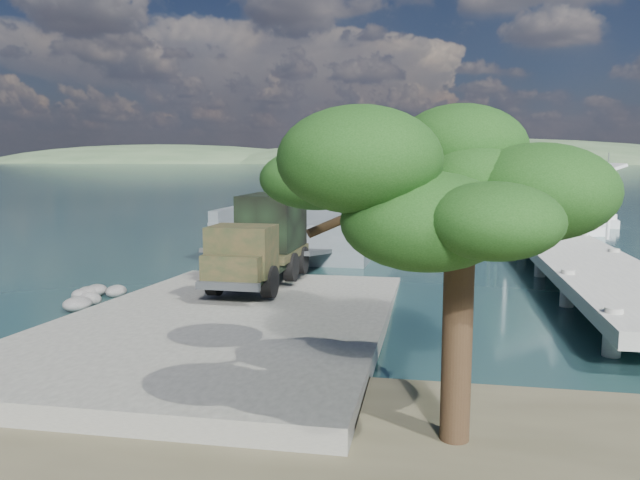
{
  "coord_description": "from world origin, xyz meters",
  "views": [
    {
      "loc": [
        6.34,
        -20.12,
        5.54
      ],
      "look_at": [
        1.64,
        6.0,
        2.02
      ],
      "focal_mm": 35.0,
      "sensor_mm": 36.0,
      "label": 1
    }
  ],
  "objects_px": {
    "pier": "(544,224)",
    "sailboat_far": "(605,222)",
    "military_truck": "(263,240)",
    "soldier": "(214,275)",
    "landing_craft": "(336,223)",
    "overhang_tree": "(435,187)",
    "sailboat_near": "(579,228)"
  },
  "relations": [
    {
      "from": "pier",
      "to": "sailboat_far",
      "type": "xyz_separation_m",
      "value": [
        7.32,
        15.08,
        -1.27
      ]
    },
    {
      "from": "military_truck",
      "to": "soldier",
      "type": "distance_m",
      "value": 3.35
    },
    {
      "from": "landing_craft",
      "to": "military_truck",
      "type": "height_order",
      "value": "landing_craft"
    },
    {
      "from": "military_truck",
      "to": "soldier",
      "type": "xyz_separation_m",
      "value": [
        -1.01,
        -3.06,
        -0.9
      ]
    },
    {
      "from": "soldier",
      "to": "overhang_tree",
      "type": "relative_size",
      "value": 0.25
    },
    {
      "from": "soldier",
      "to": "overhang_tree",
      "type": "xyz_separation_m",
      "value": [
        7.72,
        -9.47,
        3.65
      ]
    },
    {
      "from": "sailboat_far",
      "to": "overhang_tree",
      "type": "xyz_separation_m",
      "value": [
        -13.93,
        -42.41,
        4.68
      ]
    },
    {
      "from": "military_truck",
      "to": "sailboat_far",
      "type": "height_order",
      "value": "sailboat_far"
    },
    {
      "from": "landing_craft",
      "to": "soldier",
      "type": "relative_size",
      "value": 19.48
    },
    {
      "from": "sailboat_near",
      "to": "soldier",
      "type": "bearing_deg",
      "value": -140.86
    },
    {
      "from": "pier",
      "to": "sailboat_far",
      "type": "bearing_deg",
      "value": 64.11
    },
    {
      "from": "military_truck",
      "to": "overhang_tree",
      "type": "height_order",
      "value": "overhang_tree"
    },
    {
      "from": "landing_craft",
      "to": "soldier",
      "type": "height_order",
      "value": "landing_craft"
    },
    {
      "from": "landing_craft",
      "to": "sailboat_near",
      "type": "distance_m",
      "value": 18.05
    },
    {
      "from": "sailboat_near",
      "to": "sailboat_far",
      "type": "distance_m",
      "value": 6.37
    },
    {
      "from": "pier",
      "to": "sailboat_near",
      "type": "height_order",
      "value": "sailboat_near"
    },
    {
      "from": "pier",
      "to": "sailboat_near",
      "type": "xyz_separation_m",
      "value": [
        4.09,
        9.59,
        -1.27
      ]
    },
    {
      "from": "military_truck",
      "to": "sailboat_far",
      "type": "relative_size",
      "value": 1.25
    },
    {
      "from": "sailboat_far",
      "to": "overhang_tree",
      "type": "relative_size",
      "value": 0.89
    },
    {
      "from": "pier",
      "to": "soldier",
      "type": "distance_m",
      "value": 22.9
    },
    {
      "from": "sailboat_far",
      "to": "soldier",
      "type": "bearing_deg",
      "value": -117.21
    },
    {
      "from": "military_truck",
      "to": "sailboat_far",
      "type": "distance_m",
      "value": 36.36
    },
    {
      "from": "overhang_tree",
      "to": "sailboat_near",
      "type": "bearing_deg",
      "value": 73.84
    },
    {
      "from": "military_truck",
      "to": "soldier",
      "type": "relative_size",
      "value": 4.51
    },
    {
      "from": "sailboat_near",
      "to": "overhang_tree",
      "type": "height_order",
      "value": "overhang_tree"
    },
    {
      "from": "sailboat_near",
      "to": "sailboat_far",
      "type": "relative_size",
      "value": 1.0
    },
    {
      "from": "landing_craft",
      "to": "soldier",
      "type": "distance_m",
      "value": 23.62
    },
    {
      "from": "pier",
      "to": "overhang_tree",
      "type": "height_order",
      "value": "overhang_tree"
    },
    {
      "from": "pier",
      "to": "landing_craft",
      "type": "height_order",
      "value": "landing_craft"
    },
    {
      "from": "pier",
      "to": "military_truck",
      "type": "height_order",
      "value": "pier"
    },
    {
      "from": "soldier",
      "to": "sailboat_far",
      "type": "height_order",
      "value": "sailboat_far"
    },
    {
      "from": "pier",
      "to": "military_truck",
      "type": "bearing_deg",
      "value": -132.01
    }
  ]
}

